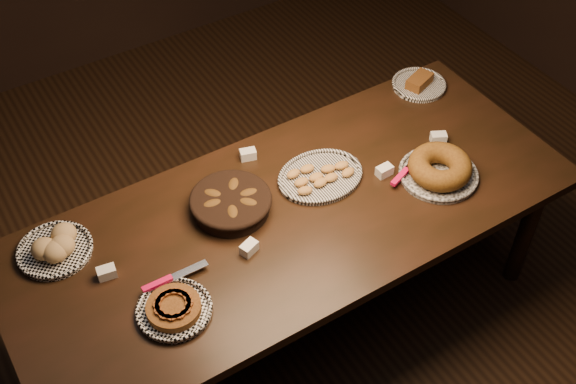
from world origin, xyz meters
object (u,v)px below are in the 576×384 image
buffet_table (293,224)px  bundt_cake_plate (439,169)px  madeleine_platter (320,176)px  apple_tart_plate (174,308)px

buffet_table → bundt_cake_plate: 0.67m
buffet_table → madeleine_platter: size_ratio=6.33×
buffet_table → apple_tart_plate: bearing=-163.4°
buffet_table → apple_tart_plate: (-0.63, -0.19, 0.09)m
buffet_table → bundt_cake_plate: bearing=-13.7°
buffet_table → bundt_cake_plate: bundt_cake_plate is taller
madeleine_platter → bundt_cake_plate: (0.44, -0.26, 0.03)m
apple_tart_plate → bundt_cake_plate: (1.27, 0.03, 0.02)m
buffet_table → madeleine_platter: madeleine_platter is taller
apple_tart_plate → madeleine_platter: (0.83, 0.29, -0.00)m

